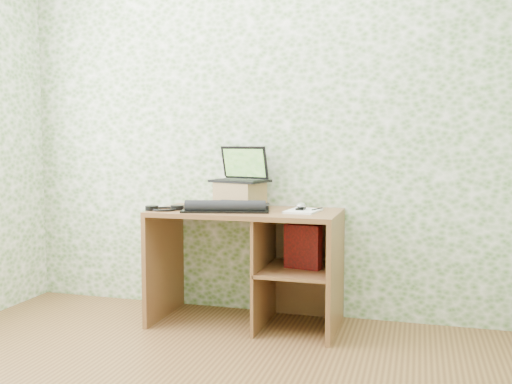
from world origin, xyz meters
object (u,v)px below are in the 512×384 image
(desk, at_px, (259,251))
(notepad, at_px, (303,211))
(keyboard, at_px, (229,207))
(laptop, at_px, (242,173))
(riser, at_px, (240,195))

(desk, height_order, notepad, notepad)
(keyboard, bearing_deg, notepad, -1.73)
(laptop, bearing_deg, desk, -26.36)
(notepad, bearing_deg, keyboard, -162.01)
(laptop, bearing_deg, riser, -73.16)
(riser, height_order, keyboard, riser)
(desk, relative_size, keyboard, 2.14)
(riser, distance_m, laptop, 0.15)
(riser, bearing_deg, notepad, -15.94)
(desk, distance_m, keyboard, 0.36)
(laptop, height_order, keyboard, laptop)
(keyboard, distance_m, notepad, 0.47)
(keyboard, bearing_deg, desk, 20.03)
(desk, xyz_separation_m, keyboard, (-0.17, -0.11, 0.30))
(desk, distance_m, riser, 0.41)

